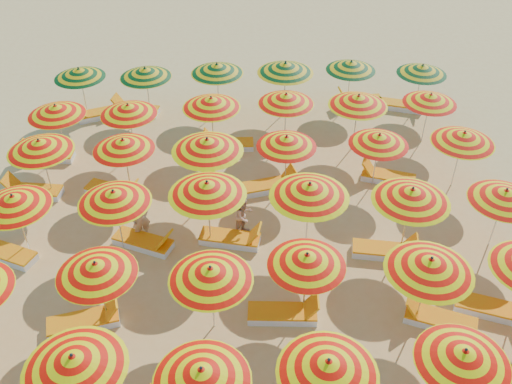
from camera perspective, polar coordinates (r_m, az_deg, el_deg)
The scene contains 53 objects.
ground at distance 16.22m, azimuth 0.08°, elevation -5.55°, with size 120.00×120.00×0.00m, color tan.
umbrella_7 at distance 11.87m, azimuth -17.78°, elevation -15.90°, with size 2.67×2.67×2.18m.
umbrella_8 at distance 11.38m, azimuth -5.46°, elevation -17.72°, with size 2.54×2.54×2.05m.
umbrella_9 at distance 11.43m, azimuth 7.22°, elevation -16.94°, with size 2.18×2.18×2.13m.
umbrella_10 at distance 12.28m, azimuth 20.07°, elevation -15.17°, with size 1.96×1.96×2.03m.
umbrella_13 at distance 13.65m, azimuth -15.71°, elevation -7.38°, with size 2.17×2.17×2.01m.
umbrella_14 at distance 12.99m, azimuth -4.56°, elevation -8.13°, with size 2.55×2.55×2.08m.
umbrella_15 at distance 13.42m, azimuth 5.11°, elevation -6.76°, with size 2.35×2.35×1.99m.
umbrella_16 at distance 13.60m, azimuth 17.02°, elevation -6.99°, with size 2.52×2.52×2.18m.
umbrella_18 at distance 16.21m, azimuth -23.09°, elevation -0.85°, with size 2.29×2.29×2.05m.
umbrella_19 at distance 15.47m, azimuth -14.02°, elevation -0.47°, with size 2.40×2.40×2.09m.
umbrella_20 at distance 15.13m, azimuth -4.90°, elevation 0.37°, with size 2.76×2.76×2.24m.
umbrella_21 at distance 15.03m, azimuth 5.38°, elevation 0.19°, with size 2.17×2.17×2.28m.
umbrella_22 at distance 15.44m, azimuth 15.31°, elevation -0.29°, with size 2.41×2.41×2.21m.
umbrella_23 at distance 16.52m, azimuth 23.65°, elevation -0.30°, with size 2.13×2.13×2.03m.
umbrella_24 at distance 18.15m, azimuth -20.83°, elevation 4.36°, with size 2.08×2.08×2.10m.
umbrella_25 at distance 17.64m, azimuth -13.13°, elevation 4.64°, with size 2.00×2.00×1.99m.
umbrella_26 at distance 16.79m, azimuth -4.89°, elevation 4.72°, with size 2.23×2.23×2.27m.
umbrella_27 at distance 17.41m, azimuth 3.08°, elevation 5.08°, with size 2.37×2.37×1.97m.
umbrella_28 at distance 17.88m, azimuth 12.21°, elevation 5.16°, with size 1.89×1.89×1.96m.
umbrella_29 at distance 18.52m, azimuth 20.05°, elevation 5.15°, with size 2.06×2.06×2.07m.
umbrella_30 at distance 20.02m, azimuth -19.37°, elevation 7.73°, with size 2.11×2.11×2.01m.
umbrella_31 at distance 19.42m, azimuth -12.65°, elevation 8.06°, with size 2.51×2.51×2.01m.
umbrella_32 at distance 19.28m, azimuth -4.50°, elevation 8.90°, with size 2.52×2.52×2.08m.
umbrella_33 at distance 19.58m, azimuth 3.03°, elevation 9.30°, with size 2.39×2.39×2.03m.
umbrella_34 at distance 19.57m, azimuth 10.20°, elevation 9.00°, with size 2.66×2.66×2.13m.
umbrella_35 at distance 20.59m, azimuth 17.04°, elevation 8.92°, with size 2.37×2.37×1.95m.
umbrella_36 at distance 22.33m, azimuth -17.26°, elevation 11.29°, with size 2.28×2.28×1.98m.
umbrella_37 at distance 21.70m, azimuth -11.01°, elevation 11.65°, with size 2.42×2.42×2.02m.
umbrella_38 at distance 21.55m, azimuth -3.92°, elevation 12.21°, with size 2.60×2.60×2.08m.
umbrella_39 at distance 21.34m, azimuth 2.96°, elevation 12.31°, with size 2.27×2.27×2.21m.
umbrella_40 at distance 22.18m, azimuth 9.49°, elevation 12.35°, with size 2.04×2.04×1.99m.
umbrella_41 at distance 22.53m, azimuth 16.29°, elevation 11.68°, with size 2.27×2.27×1.97m.
lounger_10 at distance 14.82m, azimuth -16.69°, elevation -12.25°, with size 1.82×0.98×0.69m.
lounger_11 at distance 14.40m, azimuth 2.84°, elevation -12.02°, with size 1.77×0.69×0.69m.
lounger_12 at distance 14.94m, azimuth 17.78°, elevation -12.04°, with size 1.82×1.21×0.69m.
lounger_13 at distance 15.63m, azimuth 22.54°, elevation -10.71°, with size 1.82×1.17×0.69m.
lounger_14 at distance 17.29m, azimuth -23.78°, elevation -5.59°, with size 1.82×1.25×0.69m.
lounger_15 at distance 16.46m, azimuth -11.09°, elevation -4.92°, with size 1.82×1.23×0.69m.
lounger_16 at distance 16.28m, azimuth -2.46°, elevation -4.67°, with size 1.82×0.95×0.69m.
lounger_17 at distance 16.30m, azimuth 12.77°, elevation -5.74°, with size 1.81×0.89×0.69m.
lounger_18 at distance 19.27m, azimuth -21.41°, elevation 0.09°, with size 1.80×0.81×0.69m.
lounger_19 at distance 18.48m, azimuth -14.06°, elevation 0.05°, with size 1.82×1.22×0.69m.
lounger_20 at distance 18.18m, azimuth 1.37°, elevation 0.66°, with size 1.82×0.97×0.69m.
lounger_21 at distance 19.03m, azimuth 12.95°, elevation 1.50°, with size 1.83×1.13×0.69m.
lounger_22 at distance 20.82m, azimuth -20.17°, elevation 3.45°, with size 1.76×0.68×0.69m.
lounger_23 at distance 20.15m, azimuth -2.84°, elevation 4.79°, with size 1.74×0.59×0.69m.
lounger_24 at distance 22.74m, azimuth -15.40°, elevation 7.57°, with size 1.83×1.15×0.69m.
lounger_25 at distance 22.68m, azimuth -11.98°, elevation 8.05°, with size 1.81×0.92×0.69m.
lounger_26 at distance 23.18m, azimuth 10.22°, elevation 8.99°, with size 1.77×0.71×0.69m.
lounger_27 at distance 23.20m, azimuth 14.33°, elevation 8.40°, with size 1.83×1.10×0.69m.
beachgoer_b at distance 16.26m, azimuth -1.21°, elevation -2.42°, with size 0.61×0.48×1.26m, color tan.
beachgoer_a at distance 16.37m, azimuth -11.46°, elevation -2.53°, with size 0.54×0.35×1.47m, color tan.
Camera 1 is at (-0.53, -11.74, 11.17)m, focal length 40.00 mm.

